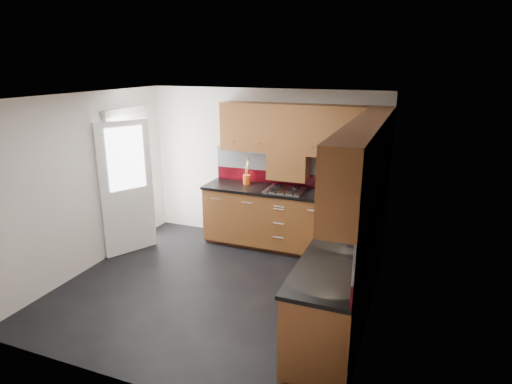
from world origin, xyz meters
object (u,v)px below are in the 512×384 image
at_px(gas_hob, 285,190).
at_px(toaster, 376,191).
at_px(utensil_pot, 247,178).
at_px(food_processor, 358,198).

relative_size(gas_hob, toaster, 1.78).
height_order(gas_hob, utensil_pot, utensil_pot).
relative_size(utensil_pot, food_processor, 1.56).
bearing_deg(food_processor, utensil_pot, 163.72).
bearing_deg(gas_hob, toaster, 6.01).
bearing_deg(gas_hob, utensil_pot, 168.56).
bearing_deg(utensil_pot, gas_hob, -11.44).
xyz_separation_m(utensil_pot, food_processor, (1.79, -0.52, 0.03)).
bearing_deg(gas_hob, food_processor, -19.04).
distance_m(utensil_pot, food_processor, 1.87).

